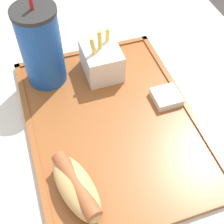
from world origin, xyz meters
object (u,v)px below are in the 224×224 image
Objects in this scene: hot_dog_far at (76,187)px; sauce_cup_mayo at (166,97)px; fries_carton at (101,60)px; soda_cup at (41,47)px.

hot_dog_far is 2.62× the size of sauce_cup_mayo.
sauce_cup_mayo is (-0.12, -0.10, -0.03)m from fries_carton.
soda_cup is at bearing 80.56° from fries_carton.
soda_cup is 0.29m from hot_dog_far.
fries_carton reaches higher than hot_dog_far.
soda_cup is at bearing -1.13° from hot_dog_far.
fries_carton is at bearing -25.25° from hot_dog_far.
fries_carton reaches higher than sauce_cup_mayo.
sauce_cup_mayo is (0.14, -0.23, -0.02)m from hot_dog_far.
fries_carton is at bearing -99.44° from soda_cup.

